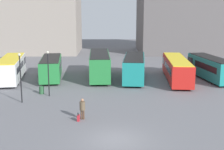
# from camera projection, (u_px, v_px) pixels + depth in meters

# --- Properties ---
(ground_plane) EXTENTS (160.00, 160.00, 0.00)m
(ground_plane) POSITION_uv_depth(u_px,v_px,m) (116.00, 139.00, 22.02)
(ground_plane) COLOR slate
(bus_0) EXTENTS (4.17, 11.08, 2.92)m
(bus_0) POSITION_uv_depth(u_px,v_px,m) (11.00, 68.00, 40.90)
(bus_0) COLOR silver
(bus_0) RESTS_ON ground_plane
(bus_1) EXTENTS (3.57, 9.57, 2.83)m
(bus_1) POSITION_uv_depth(u_px,v_px,m) (51.00, 67.00, 41.72)
(bus_1) COLOR #237A38
(bus_1) RESTS_ON ground_plane
(bus_2) EXTENTS (2.94, 11.14, 3.36)m
(bus_2) POSITION_uv_depth(u_px,v_px,m) (100.00, 64.00, 42.24)
(bus_2) COLOR #237A38
(bus_2) RESTS_ON ground_plane
(bus_3) EXTENTS (3.71, 10.38, 3.12)m
(bus_3) POSITION_uv_depth(u_px,v_px,m) (134.00, 67.00, 41.04)
(bus_3) COLOR #19847F
(bus_3) RESTS_ON ground_plane
(bus_4) EXTENTS (3.64, 12.32, 2.89)m
(bus_4) POSITION_uv_depth(u_px,v_px,m) (176.00, 68.00, 40.69)
(bus_4) COLOR red
(bus_4) RESTS_ON ground_plane
(bus_5) EXTENTS (3.74, 10.26, 2.93)m
(bus_5) POSITION_uv_depth(u_px,v_px,m) (211.00, 67.00, 41.28)
(bus_5) COLOR #19847F
(bus_5) RESTS_ON ground_plane
(traveler) EXTENTS (0.52, 0.52, 1.80)m
(traveler) POSITION_uv_depth(u_px,v_px,m) (82.00, 107.00, 25.93)
(traveler) COLOR #4C3828
(traveler) RESTS_ON ground_plane
(suitcase) EXTENTS (0.22, 0.42, 0.76)m
(suitcase) POSITION_uv_depth(u_px,v_px,m) (78.00, 118.00, 25.68)
(suitcase) COLOR #B7232D
(suitcase) RESTS_ON ground_plane
(lamp_post_1) EXTENTS (0.28, 0.28, 4.84)m
(lamp_post_1) POSITION_uv_depth(u_px,v_px,m) (48.00, 69.00, 32.70)
(lamp_post_1) COLOR black
(lamp_post_1) RESTS_ON ground_plane
(lamp_post_2) EXTENTS (0.28, 0.28, 4.93)m
(lamp_post_2) POSITION_uv_depth(u_px,v_px,m) (20.00, 73.00, 30.33)
(lamp_post_2) COLOR black
(lamp_post_2) RESTS_ON ground_plane
(trash_bin) EXTENTS (0.52, 0.52, 0.85)m
(trash_bin) POSITION_uv_depth(u_px,v_px,m) (42.00, 90.00, 34.10)
(trash_bin) COLOR #285633
(trash_bin) RESTS_ON ground_plane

